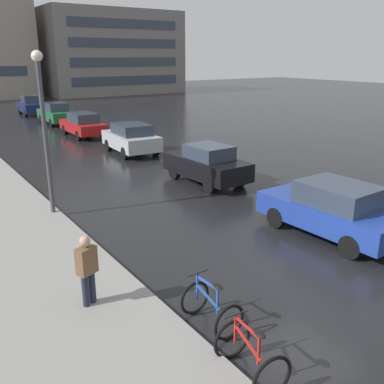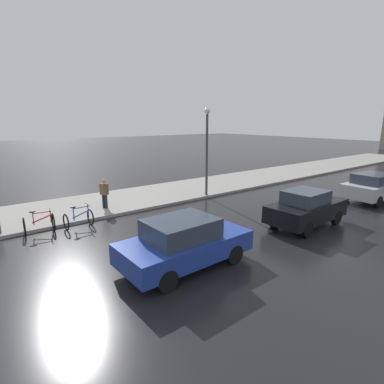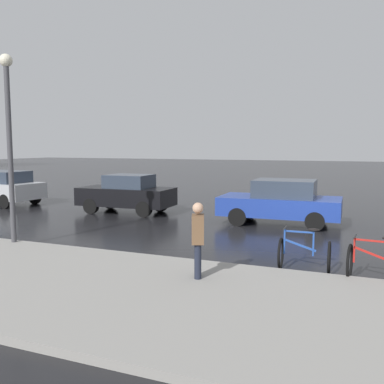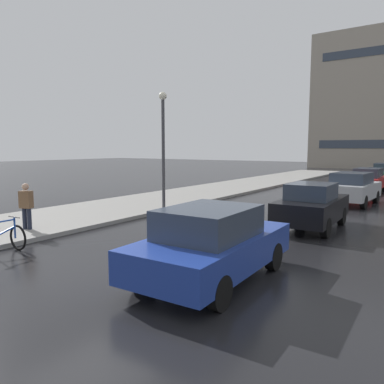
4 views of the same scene
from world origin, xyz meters
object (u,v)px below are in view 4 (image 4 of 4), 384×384
object	(u,v)px
streetlamp	(163,139)
car_blue	(212,243)
pedestrian	(26,205)
car_red	(368,180)
bicycle_second	(0,240)
car_black	(312,206)
car_silver	(352,188)

from	to	relation	value
streetlamp	car_blue	bearing A→B (deg)	-44.55
car_blue	pedestrian	xyz separation A→B (m)	(-7.35, 0.29, 0.14)
car_red	pedestrian	size ratio (longest dim) A/B	2.56
bicycle_second	car_red	xyz separation A→B (m)	(5.45, 21.13, 0.38)
car_blue	streetlamp	bearing A→B (deg)	135.45
car_black	car_red	size ratio (longest dim) A/B	0.93
car_silver	car_red	size ratio (longest dim) A/B	0.93
car_black	pedestrian	xyz separation A→B (m)	(-7.53, -6.14, 0.14)
car_black	car_red	world-z (taller)	car_black
car_black	pedestrian	bearing A→B (deg)	-140.79
car_black	car_silver	xyz separation A→B (m)	(-0.04, 6.78, 0.03)
car_black	pedestrian	world-z (taller)	pedestrian
bicycle_second	car_silver	size ratio (longest dim) A/B	0.29
car_black	car_silver	world-z (taller)	car_silver
car_silver	pedestrian	xyz separation A→B (m)	(-7.49, -12.93, 0.11)
car_blue	car_silver	world-z (taller)	car_silver
bicycle_second	car_black	bearing A→B (deg)	54.17
car_red	pedestrian	distance (m)	20.56
bicycle_second	pedestrian	bearing A→B (deg)	133.03
car_blue	car_silver	distance (m)	13.22
bicycle_second	car_blue	size ratio (longest dim) A/B	0.27
car_blue	streetlamp	xyz separation A→B (m)	(-6.28, 6.19, 2.41)
car_black	car_red	distance (m)	13.12
bicycle_second	car_silver	bearing A→B (deg)	68.79
bicycle_second	pedestrian	distance (m)	2.61
pedestrian	car_black	bearing A→B (deg)	39.21
car_blue	streetlamp	size ratio (longest dim) A/B	0.82
car_silver	pedestrian	world-z (taller)	pedestrian
pedestrian	streetlamp	bearing A→B (deg)	79.77
car_red	pedestrian	world-z (taller)	pedestrian
streetlamp	bicycle_second	bearing A→B (deg)	-84.99
car_blue	streetlamp	distance (m)	9.14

